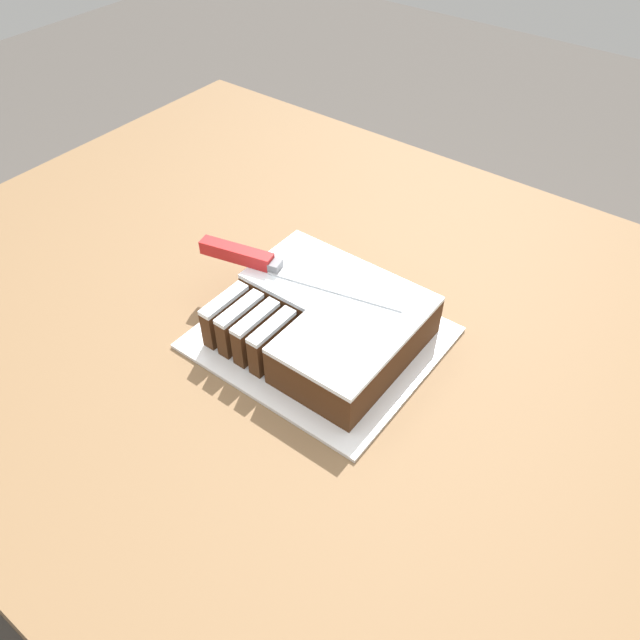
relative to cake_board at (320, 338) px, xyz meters
name	(u,v)px	position (x,y,z in m)	size (l,w,h in m)	color
ground_plane	(308,570)	(-0.07, 0.04, -0.94)	(8.00, 8.00, 0.00)	#4C4742
countertop	(305,471)	(-0.07, 0.04, -0.47)	(1.40, 1.10, 0.94)	brown
cake_board	(320,338)	(0.00, 0.00, 0.00)	(0.33, 0.29, 0.01)	white
cake	(326,320)	(0.01, 0.01, 0.04)	(0.27, 0.23, 0.07)	#472814
knife	(256,260)	(-0.13, 0.01, 0.08)	(0.32, 0.10, 0.02)	silver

